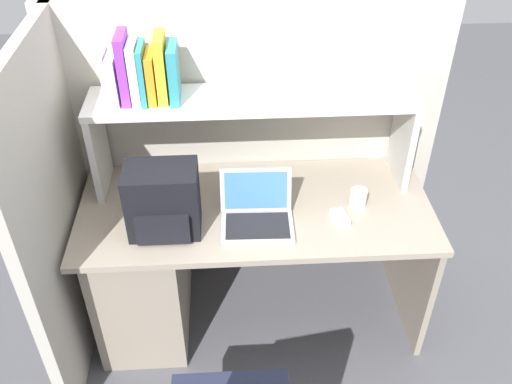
{
  "coord_description": "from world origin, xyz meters",
  "views": [
    {
      "loc": [
        -0.11,
        -1.96,
        2.32
      ],
      "look_at": [
        0.0,
        -0.05,
        0.85
      ],
      "focal_mm": 39.1,
      "sensor_mm": 36.0,
      "label": 1
    }
  ],
  "objects_px": {
    "computer_mouse": "(340,218)",
    "paper_cup": "(358,198)",
    "laptop": "(257,213)",
    "backpack": "(163,202)"
  },
  "relations": [
    {
      "from": "computer_mouse",
      "to": "paper_cup",
      "type": "height_order",
      "value": "paper_cup"
    },
    {
      "from": "laptop",
      "to": "computer_mouse",
      "type": "bearing_deg",
      "value": -2.38
    },
    {
      "from": "laptop",
      "to": "computer_mouse",
      "type": "relative_size",
      "value": 3.05
    },
    {
      "from": "backpack",
      "to": "paper_cup",
      "type": "bearing_deg",
      "value": 7.27
    },
    {
      "from": "computer_mouse",
      "to": "backpack",
      "type": "bearing_deg",
      "value": 169.74
    },
    {
      "from": "computer_mouse",
      "to": "paper_cup",
      "type": "bearing_deg",
      "value": 34.41
    },
    {
      "from": "backpack",
      "to": "laptop",
      "type": "bearing_deg",
      "value": 3.47
    },
    {
      "from": "backpack",
      "to": "computer_mouse",
      "type": "height_order",
      "value": "backpack"
    },
    {
      "from": "laptop",
      "to": "computer_mouse",
      "type": "distance_m",
      "value": 0.36
    },
    {
      "from": "laptop",
      "to": "computer_mouse",
      "type": "height_order",
      "value": "laptop"
    }
  ]
}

